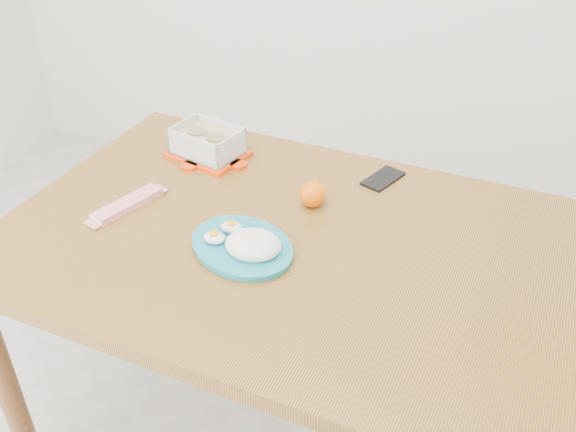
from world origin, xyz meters
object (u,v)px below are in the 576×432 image
(food_container, at_px, (207,143))
(orange_fruit, at_px, (313,194))
(dining_table, at_px, (288,264))
(smartphone, at_px, (383,179))
(rice_plate, at_px, (245,244))

(food_container, bearing_deg, orange_fruit, -7.39)
(dining_table, height_order, orange_fruit, orange_fruit)
(dining_table, distance_m, food_container, 0.48)
(orange_fruit, relative_size, smartphone, 0.53)
(rice_plate, bearing_deg, dining_table, 77.81)
(rice_plate, relative_size, smartphone, 2.80)
(food_container, distance_m, rice_plate, 0.47)
(food_container, bearing_deg, smartphone, 18.94)
(rice_plate, xyz_separation_m, smartphone, (0.25, 0.41, -0.02))
(dining_table, distance_m, orange_fruit, 0.19)
(dining_table, relative_size, smartphone, 11.61)
(orange_fruit, height_order, smartphone, orange_fruit)
(food_container, xyz_separation_m, orange_fruit, (0.36, -0.17, -0.01))
(dining_table, bearing_deg, rice_plate, -124.79)
(dining_table, bearing_deg, orange_fruit, 89.37)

